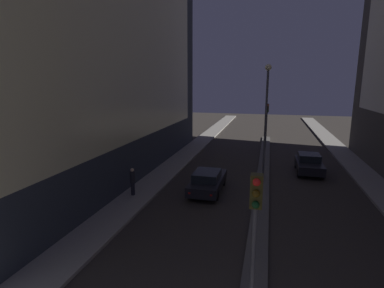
{
  "coord_description": "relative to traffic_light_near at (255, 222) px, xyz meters",
  "views": [
    {
      "loc": [
        0.22,
        -4.27,
        7.26
      ],
      "look_at": [
        -5.65,
        18.44,
        2.39
      ],
      "focal_mm": 28.0,
      "sensor_mm": 36.0,
      "label": 1
    }
  ],
  "objects": [
    {
      "name": "traffic_light_near",
      "position": [
        0.0,
        0.0,
        0.0
      ],
      "size": [
        0.32,
        0.42,
        4.81
      ],
      "color": "#4C4C51",
      "rests_on": "median_strip"
    },
    {
      "name": "traffic_light_mid",
      "position": [
        0.0,
        25.81,
        0.0
      ],
      "size": [
        0.32,
        0.42,
        4.81
      ],
      "color": "#4C4C51",
      "rests_on": "median_strip"
    },
    {
      "name": "building_left",
      "position": [
        -11.77,
        12.25,
        5.91
      ],
      "size": [
        6.01,
        30.85,
        19.14
      ],
      "color": "#2D333D",
      "rests_on": "ground"
    },
    {
      "name": "car_left_lane",
      "position": [
        -3.55,
        11.31,
        -2.91
      ],
      "size": [
        1.91,
        4.66,
        1.5
      ],
      "color": "black",
      "rests_on": "ground"
    },
    {
      "name": "median_strip",
      "position": [
        0.0,
        15.34,
        -3.59
      ],
      "size": [
        0.95,
        35.03,
        0.15
      ],
      "color": "#56544F",
      "rests_on": "ground"
    },
    {
      "name": "pedestrian_on_left_sidewalk",
      "position": [
        -7.98,
        9.16,
        -2.56
      ],
      "size": [
        0.33,
        0.33,
        1.77
      ],
      "color": "black",
      "rests_on": "sidewalk_left"
    },
    {
      "name": "street_lamp",
      "position": [
        0.0,
        14.35,
        1.73
      ],
      "size": [
        0.45,
        0.45,
        8.32
      ],
      "color": "#4C4C51",
      "rests_on": "median_strip"
    },
    {
      "name": "car_right_lane",
      "position": [
        3.55,
        17.61,
        -2.9
      ],
      "size": [
        1.93,
        4.12,
        1.53
      ],
      "color": "black",
      "rests_on": "ground"
    }
  ]
}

